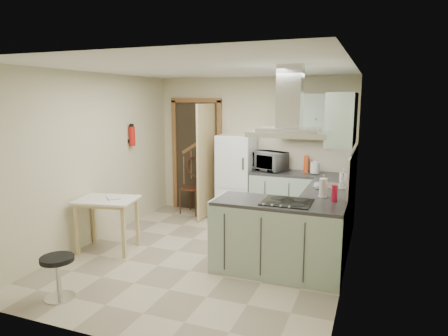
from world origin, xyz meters
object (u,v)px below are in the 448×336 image
at_px(peninsula, 278,237).
at_px(drop_leaf_table, 108,225).
at_px(extractor_hood, 289,134).
at_px(microwave, 268,161).
at_px(stool, 58,277).
at_px(fridge, 237,177).
at_px(bentwood_chair, 193,188).

xyz_separation_m(peninsula, drop_leaf_table, (-2.41, -0.13, -0.08)).
xyz_separation_m(extractor_hood, drop_leaf_table, (-2.51, -0.13, -1.35)).
bearing_deg(peninsula, microwave, 108.15).
bearing_deg(drop_leaf_table, stool, -85.89).
height_order(peninsula, microwave, microwave).
xyz_separation_m(fridge, bentwood_chair, (-0.86, -0.01, -0.27)).
distance_m(drop_leaf_table, microwave, 2.86).
distance_m(fridge, bentwood_chair, 0.90).
relative_size(peninsula, drop_leaf_table, 1.94).
height_order(drop_leaf_table, bentwood_chair, bentwood_chair).
relative_size(peninsula, microwave, 2.65).
height_order(extractor_hood, microwave, extractor_hood).
relative_size(extractor_hood, bentwood_chair, 0.93).
bearing_deg(drop_leaf_table, bentwood_chair, 70.22).
height_order(fridge, peninsula, fridge).
relative_size(bentwood_chair, microwave, 1.66).
xyz_separation_m(stool, microwave, (1.38, 3.50, 0.83)).
xyz_separation_m(bentwood_chair, stool, (0.05, -3.45, -0.25)).
bearing_deg(stool, drop_leaf_table, 105.25).
distance_m(fridge, extractor_hood, 2.57).
xyz_separation_m(peninsula, bentwood_chair, (-2.09, 1.97, 0.03)).
bearing_deg(stool, extractor_hood, 34.56).
relative_size(extractor_hood, drop_leaf_table, 1.13).
bearing_deg(microwave, stool, -88.42).
relative_size(extractor_hood, microwave, 1.54).
bearing_deg(bentwood_chair, stool, -80.99).
bearing_deg(fridge, microwave, 4.94).
bearing_deg(peninsula, fridge, 121.74).
distance_m(extractor_hood, drop_leaf_table, 2.85).
bearing_deg(extractor_hood, bentwood_chair, 137.93).
bearing_deg(fridge, peninsula, -58.26).
relative_size(peninsula, bentwood_chair, 1.60).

